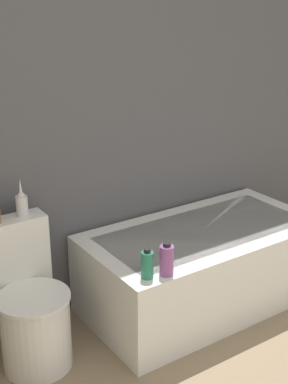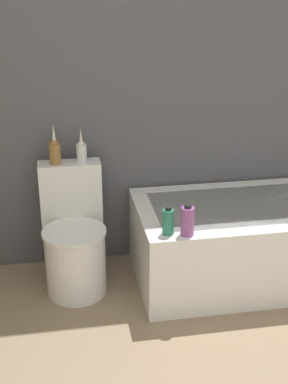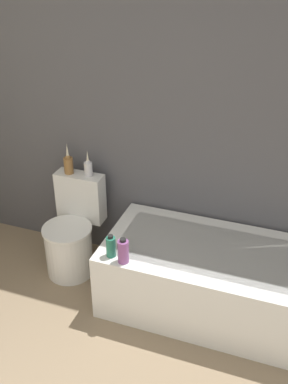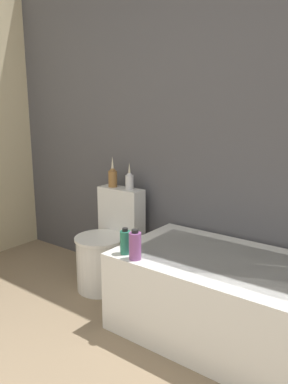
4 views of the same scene
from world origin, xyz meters
name	(u,v)px [view 4 (image 4 of 4)]	position (x,y,z in m)	size (l,w,h in m)	color
wall_back_tiled	(171,120)	(0.00, 2.42, 1.30)	(6.40, 0.06, 2.60)	#4C4C51
bathtub	(238,303)	(0.78, 1.98, 0.26)	(1.49, 0.77, 0.51)	white
toilet	(106,248)	(-0.35, 2.06, 0.31)	(0.39, 0.52, 0.76)	white
vase_gold	(113,177)	(-0.43, 2.24, 0.85)	(0.07, 0.07, 0.25)	olive
vase_silver	(129,180)	(-0.27, 2.25, 0.83)	(0.06, 0.06, 0.21)	silver
shampoo_bottle_tall	(125,242)	(0.16, 1.69, 0.59)	(0.06, 0.06, 0.16)	#267259
shampoo_bottle_short	(135,245)	(0.26, 1.66, 0.60)	(0.07, 0.07, 0.18)	#8C4C8C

